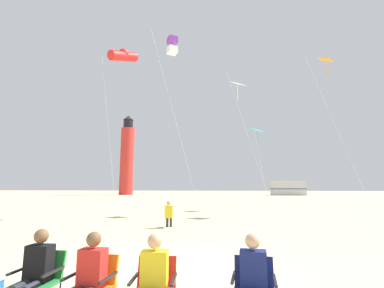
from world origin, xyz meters
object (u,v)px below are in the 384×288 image
Objects in this scene: camp_chair_orange at (94,282)px; spectator_navy_chair at (254,279)px; kite_box_violet at (172,46)px; kite_tube_scarlet at (123,56)px; camp_chair_green at (41,276)px; camp_chair_navy at (254,285)px; kite_flyer_standing at (169,213)px; kite_diamond_white at (238,88)px; spectator_orange_chair at (89,276)px; rv_van_silver at (288,188)px; spectator_green_chair at (35,271)px; camp_chair_red at (155,285)px; spectator_red_chair at (153,279)px; kite_diamond_orange at (326,65)px; kite_diamond_cyan at (257,133)px; lighthouse_distant at (127,157)px.

spectator_navy_chair is (2.12, -0.02, 0.11)m from camp_chair_orange.
kite_box_violet is (-3.45, 12.90, 10.45)m from spectator_navy_chair.
camp_chair_green is at bearing -73.00° from kite_tube_scarlet.
kite_flyer_standing reaches higher than camp_chair_navy.
spectator_navy_chair is at bearing -93.68° from kite_diamond_white.
spectator_orange_chair is at bearing -101.98° from kite_diamond_white.
kite_tube_scarlet reaches higher than rv_van_silver.
camp_chair_orange is 2.12m from spectator_navy_chair.
spectator_green_chair is 1.41× the size of camp_chair_red.
spectator_red_chair is at bearing 4.00° from spectator_orange_chair.
kite_box_violet is 1.29× the size of kite_diamond_white.
camp_chair_red is at bearing 13.13° from spectator_orange_chair.
kite_diamond_orange is at bearing 71.58° from spectator_navy_chair.
spectator_green_chair and spectator_navy_chair have the same top height.
kite_flyer_standing is (-1.38, 8.18, 0.11)m from camp_chair_red.
kite_diamond_cyan is (9.68, 4.03, -4.97)m from kite_tube_scarlet.
kite_tube_scarlet is (-4.12, 13.48, 10.42)m from camp_chair_green.
camp_chair_green is 0.71× the size of spectator_orange_chair.
lighthouse_distant is at bearing 114.68° from camp_chair_orange.
spectator_green_chair is at bearing -173.51° from spectator_navy_chair.
kite_box_violet reaches higher than kite_tube_scarlet.
camp_chair_orange is at bearing -102.04° from kite_diamond_white.
spectator_red_chair is 1.00× the size of kite_flyer_standing.
spectator_red_chair is 1.27m from spectator_navy_chair.
kite_tube_scarlet is (-5.83, 13.65, 10.42)m from camp_chair_red.
camp_chair_orange and camp_chair_navy have the same top height.
kite_tube_scarlet is at bearing 110.03° from camp_chair_red.
kite_box_violet reaches higher than camp_chair_green.
kite_flyer_standing is 0.13× the size of kite_diamond_white.
kite_flyer_standing is (-2.67, 8.04, 0.11)m from camp_chair_navy.
spectator_green_chair is 1.00× the size of spectator_orange_chair.
rv_van_silver is at bearing 79.43° from camp_chair_orange.
kite_flyer_standing is at bearing 96.34° from spectator_red_chair.
camp_chair_green is 1.00× the size of camp_chair_navy.
spectator_orange_chair is at bearing -121.68° from kite_diamond_orange.
kite_diamond_orange is at bearing 4.04° from kite_tube_scarlet.
spectator_orange_chair is 16.65m from kite_diamond_white.
spectator_green_chair is at bearing -87.96° from kite_box_violet.
rv_van_silver reaches higher than spectator_navy_chair.
kite_tube_scarlet is at bearing 115.64° from camp_chair_orange.
camp_chair_navy is 0.05× the size of lighthouse_distant.
spectator_navy_chair is at bearing -75.03° from kite_box_violet.
kite_flyer_standing is at bearing 99.26° from camp_chair_orange.
kite_box_violet is (-3.47, 12.76, 10.56)m from camp_chair_navy.
kite_flyer_standing is 0.10× the size of kite_tube_scarlet.
camp_chair_orange is 8.18m from kite_flyer_standing.
kite_diamond_cyan is 0.60× the size of kite_diamond_orange.
rv_van_silver is (14.89, 51.68, 0.78)m from spectator_orange_chair.
camp_chair_navy is 16.92m from kite_box_violet.
spectator_orange_chair is 53.79m from rv_van_silver.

